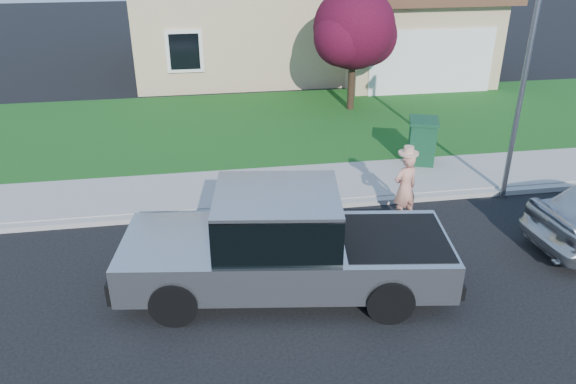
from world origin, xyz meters
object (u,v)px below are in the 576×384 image
object	(u,v)px
street_lamp	(525,80)
trash_bin	(422,141)
pickup_truck	(284,246)
woman	(405,187)
ornamental_tree	(355,32)

from	to	relation	value
street_lamp	trash_bin	bearing A→B (deg)	136.47
pickup_truck	trash_bin	bearing A→B (deg)	55.71
pickup_truck	woman	world-z (taller)	pickup_truck
woman	trash_bin	xyz separation A→B (m)	(1.44, 2.72, -0.07)
trash_bin	street_lamp	bearing A→B (deg)	-40.05
woman	ornamental_tree	distance (m)	7.83
pickup_truck	woman	size ratio (longest dim) A/B	3.44
pickup_truck	woman	distance (m)	3.51
street_lamp	ornamental_tree	bearing A→B (deg)	119.70
pickup_truck	ornamental_tree	bearing A→B (deg)	76.57
pickup_truck	woman	bearing A→B (deg)	43.14
pickup_truck	woman	xyz separation A→B (m)	(2.87, 2.02, -0.06)
pickup_truck	ornamental_tree	distance (m)	10.45
pickup_truck	street_lamp	size ratio (longest dim) A/B	1.20
street_lamp	pickup_truck	bearing A→B (deg)	-139.05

